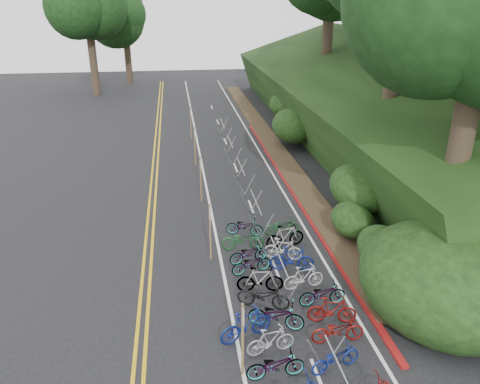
% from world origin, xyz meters
% --- Properties ---
extents(ground, '(120.00, 120.00, 0.00)m').
position_xyz_m(ground, '(0.00, 0.00, 0.00)').
color(ground, black).
rests_on(ground, ground).
extents(road_markings, '(7.47, 80.00, 0.01)m').
position_xyz_m(road_markings, '(0.63, 10.10, 0.00)').
color(road_markings, gold).
rests_on(road_markings, ground).
extents(red_curb, '(0.25, 28.00, 0.10)m').
position_xyz_m(red_curb, '(5.70, 12.00, 0.05)').
color(red_curb, maroon).
rests_on(red_curb, ground).
extents(embankment, '(14.30, 48.14, 9.11)m').
position_xyz_m(embankment, '(12.96, 19.04, 2.57)').
color(embankment, black).
rests_on(embankment, ground).
extents(bike_rack_front, '(1.13, 2.59, 1.14)m').
position_xyz_m(bike_rack_front, '(3.36, -2.82, 0.82)').
color(bike_rack_front, '#9C9FA5').
rests_on(bike_rack_front, ground).
extents(bike_racks_rest, '(1.14, 23.00, 1.17)m').
position_xyz_m(bike_racks_rest, '(3.00, 13.00, 0.85)').
color(bike_racks_rest, '#9C9FA5').
rests_on(bike_racks_rest, ground).
extents(signpost_near, '(0.08, 0.40, 2.43)m').
position_xyz_m(signpost_near, '(0.97, -1.49, 1.39)').
color(signpost_near, brown).
rests_on(signpost_near, ground).
extents(signposts_rest, '(0.08, 18.40, 2.50)m').
position_xyz_m(signposts_rest, '(0.60, 14.00, 1.43)').
color(signposts_rest, brown).
rests_on(signposts_rest, ground).
extents(bike_front, '(1.12, 1.88, 1.09)m').
position_xyz_m(bike_front, '(1.30, -0.03, 0.55)').
color(bike_front, navy).
rests_on(bike_front, ground).
extents(bike_valet, '(3.12, 11.78, 1.08)m').
position_xyz_m(bike_valet, '(2.96, 1.95, 0.47)').
color(bike_valet, navy).
rests_on(bike_valet, ground).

